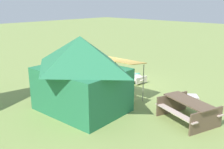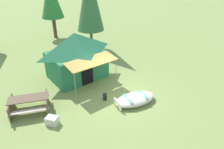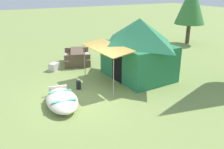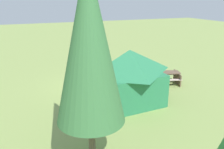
{
  "view_description": "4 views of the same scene",
  "coord_description": "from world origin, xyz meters",
  "px_view_note": "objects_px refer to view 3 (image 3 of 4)",
  "views": [
    {
      "loc": [
        -7.98,
        9.05,
        4.05
      ],
      "look_at": [
        -0.16,
        0.69,
        0.77
      ],
      "focal_mm": 41.13,
      "sensor_mm": 36.0,
      "label": 1
    },
    {
      "loc": [
        -5.59,
        -7.67,
        6.42
      ],
      "look_at": [
        0.34,
        0.99,
        0.72
      ],
      "focal_mm": 33.33,
      "sensor_mm": 36.0,
      "label": 2
    },
    {
      "loc": [
        8.5,
        -3.32,
        4.28
      ],
      "look_at": [
        0.2,
        1.12,
        0.8
      ],
      "focal_mm": 39.13,
      "sensor_mm": 36.0,
      "label": 3
    },
    {
      "loc": [
        4.19,
        13.23,
        5.27
      ],
      "look_at": [
        -0.81,
        0.94,
        0.94
      ],
      "focal_mm": 38.09,
      "sensor_mm": 36.0,
      "label": 4
    }
  ],
  "objects_px": {
    "beached_rowboat": "(62,100)",
    "picnic_table": "(77,55)",
    "fuel_can": "(79,85)",
    "canvas_cabin_tent": "(139,48)",
    "cooler_box": "(54,67)",
    "pine_tree_back_right": "(191,3)"
  },
  "relations": [
    {
      "from": "fuel_can",
      "to": "canvas_cabin_tent",
      "type": "bearing_deg",
      "value": 90.93
    },
    {
      "from": "cooler_box",
      "to": "picnic_table",
      "type": "bearing_deg",
      "value": 109.96
    },
    {
      "from": "canvas_cabin_tent",
      "to": "fuel_can",
      "type": "xyz_separation_m",
      "value": [
        0.05,
        -3.1,
        -1.3
      ]
    },
    {
      "from": "beached_rowboat",
      "to": "picnic_table",
      "type": "relative_size",
      "value": 1.07
    },
    {
      "from": "cooler_box",
      "to": "pine_tree_back_right",
      "type": "height_order",
      "value": "pine_tree_back_right"
    },
    {
      "from": "beached_rowboat",
      "to": "picnic_table",
      "type": "height_order",
      "value": "picnic_table"
    },
    {
      "from": "cooler_box",
      "to": "pine_tree_back_right",
      "type": "bearing_deg",
      "value": 97.29
    },
    {
      "from": "beached_rowboat",
      "to": "cooler_box",
      "type": "relative_size",
      "value": 4.56
    },
    {
      "from": "beached_rowboat",
      "to": "picnic_table",
      "type": "bearing_deg",
      "value": 153.2
    },
    {
      "from": "beached_rowboat",
      "to": "fuel_can",
      "type": "xyz_separation_m",
      "value": [
        -1.14,
        1.09,
        -0.04
      ]
    },
    {
      "from": "beached_rowboat",
      "to": "picnic_table",
      "type": "distance_m",
      "value": 5.21
    },
    {
      "from": "canvas_cabin_tent",
      "to": "pine_tree_back_right",
      "type": "bearing_deg",
      "value": 119.89
    },
    {
      "from": "fuel_can",
      "to": "pine_tree_back_right",
      "type": "xyz_separation_m",
      "value": [
        -4.33,
        10.55,
        2.81
      ]
    },
    {
      "from": "cooler_box",
      "to": "fuel_can",
      "type": "height_order",
      "value": "cooler_box"
    },
    {
      "from": "picnic_table",
      "to": "fuel_can",
      "type": "bearing_deg",
      "value": -19.67
    },
    {
      "from": "canvas_cabin_tent",
      "to": "fuel_can",
      "type": "height_order",
      "value": "canvas_cabin_tent"
    },
    {
      "from": "cooler_box",
      "to": "pine_tree_back_right",
      "type": "distance_m",
      "value": 11.25
    },
    {
      "from": "cooler_box",
      "to": "fuel_can",
      "type": "bearing_deg",
      "value": 4.94
    },
    {
      "from": "canvas_cabin_tent",
      "to": "picnic_table",
      "type": "xyz_separation_m",
      "value": [
        -3.45,
        -1.85,
        -1.0
      ]
    },
    {
      "from": "canvas_cabin_tent",
      "to": "pine_tree_back_right",
      "type": "height_order",
      "value": "pine_tree_back_right"
    },
    {
      "from": "beached_rowboat",
      "to": "fuel_can",
      "type": "bearing_deg",
      "value": 136.27
    },
    {
      "from": "beached_rowboat",
      "to": "fuel_can",
      "type": "distance_m",
      "value": 1.58
    }
  ]
}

